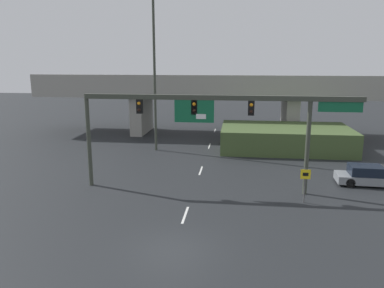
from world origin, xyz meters
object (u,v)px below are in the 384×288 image
at_px(speed_limit_sign, 305,181).
at_px(signal_gantry, 212,113).
at_px(highway_light_pole_near, 154,70).
at_px(parked_sedan_near_right, 367,176).

bearing_deg(speed_limit_sign, signal_gantry, 164.28).
height_order(signal_gantry, highway_light_pole_near, highway_light_pole_near).
bearing_deg(highway_light_pole_near, parked_sedan_near_right, -26.44).
bearing_deg(parked_sedan_near_right, signal_gantry, -164.86).
xyz_separation_m(speed_limit_sign, parked_sedan_near_right, (4.98, 4.14, -0.80)).
height_order(signal_gantry, parked_sedan_near_right, signal_gantry).
distance_m(speed_limit_sign, parked_sedan_near_right, 6.53).
bearing_deg(signal_gantry, parked_sedan_near_right, 12.89).
distance_m(signal_gantry, speed_limit_sign, 7.20).
distance_m(signal_gantry, highway_light_pole_near, 12.84).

